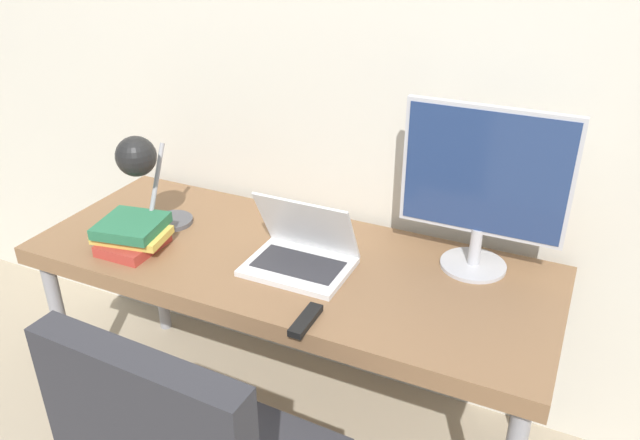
{
  "coord_description": "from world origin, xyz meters",
  "views": [
    {
      "loc": [
        0.83,
        -1.19,
        1.75
      ],
      "look_at": [
        0.13,
        0.3,
        0.9
      ],
      "focal_mm": 35.0,
      "sensor_mm": 36.0,
      "label": 1
    }
  ],
  "objects": [
    {
      "name": "monitor",
      "position": [
        0.55,
        0.53,
        1.01
      ],
      "size": [
        0.5,
        0.21,
        0.52
      ],
      "color": "#B7B7BC",
      "rests_on": "desk"
    },
    {
      "name": "wall_back",
      "position": [
        0.0,
        0.73,
        1.3
      ],
      "size": [
        8.0,
        0.05,
        2.6
      ],
      "color": "beige",
      "rests_on": "ground_plane"
    },
    {
      "name": "tv_remote",
      "position": [
        0.21,
        0.04,
        0.73
      ],
      "size": [
        0.04,
        0.15,
        0.02
      ],
      "color": "black",
      "rests_on": "desk"
    },
    {
      "name": "book_stack",
      "position": [
        -0.49,
        0.17,
        0.77
      ],
      "size": [
        0.25,
        0.22,
        0.1
      ],
      "color": "#B2382D",
      "rests_on": "desk"
    },
    {
      "name": "desk_lamp",
      "position": [
        -0.48,
        0.25,
        0.98
      ],
      "size": [
        0.15,
        0.27,
        0.37
      ],
      "color": "#4C4C51",
      "rests_on": "desk"
    },
    {
      "name": "laptop",
      "position": [
        0.06,
        0.3,
        0.77
      ],
      "size": [
        0.32,
        0.24,
        0.23
      ],
      "color": "silver",
      "rests_on": "desk"
    },
    {
      "name": "desk",
      "position": [
        0.0,
        0.33,
        0.66
      ],
      "size": [
        1.7,
        0.66,
        0.72
      ],
      "color": "brown",
      "rests_on": "ground_plane"
    }
  ]
}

